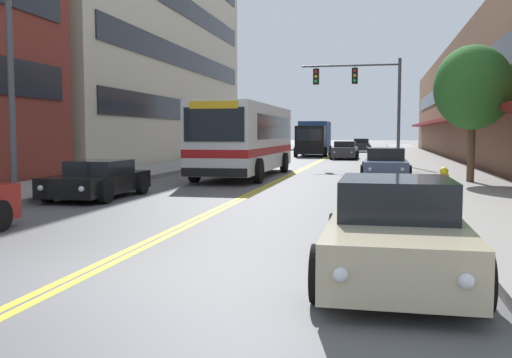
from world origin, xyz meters
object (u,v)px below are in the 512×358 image
Objects in this scene: car_silver_parked_left_far at (260,152)px; box_truck at (314,138)px; fire_hydrant at (444,181)px; car_slate_blue_parked_right_mid at (385,164)px; car_dark_grey_moving_second at (345,151)px; street_lamp_left_near at (16,0)px; city_bus at (246,137)px; traffic_signal_mast at (365,91)px; street_tree_right_mid at (473,88)px; car_charcoal_moving_lead at (361,146)px; car_black_parked_left_mid at (98,180)px; car_beige_parked_right_foreground at (396,232)px.

box_truck is at bearing 71.43° from car_silver_parked_left_far.
fire_hydrant is (7.37, -32.38, -0.98)m from box_truck.
car_dark_grey_moving_second is (-2.83, 18.67, 0.02)m from car_slate_blue_parked_right_mid.
city_bus is at bearing 75.52° from street_lamp_left_near.
street_tree_right_mid is (4.19, -11.39, -0.79)m from traffic_signal_mast.
traffic_signal_mast is 0.67× the size of street_lamp_left_near.
traffic_signal_mast reaches higher than car_charcoal_moving_lead.
car_charcoal_moving_lead is (6.70, 45.54, 0.10)m from car_black_parked_left_mid.
car_charcoal_moving_lead is 44.24m from fire_hydrant.
box_truck is (-2.99, 5.28, 0.91)m from car_dark_grey_moving_second.
box_truck is 33.22m from fire_hydrant.
car_charcoal_moving_lead is 0.65× the size of box_truck.
car_dark_grey_moving_second is at bearing 79.66° from city_bus.
car_beige_parked_right_foreground is at bearing -70.79° from city_bus.
traffic_signal_mast is 7.63× the size of fire_hydrant.
car_charcoal_moving_lead is 0.70× the size of traffic_signal_mast.
car_slate_blue_parked_right_mid is 18.88m from car_dark_grey_moving_second.
city_bus is at bearing 75.71° from car_black_parked_left_mid.
street_lamp_left_near is 15.62m from street_tree_right_mid.
car_dark_grey_moving_second is 23.09m from street_tree_right_mid.
car_beige_parked_right_foreground reaches higher than car_black_parked_left_mid.
street_tree_right_mid is at bearing 73.27° from fire_hydrant.
street_lamp_left_near is (-6.65, -31.29, 4.74)m from car_dark_grey_moving_second.
car_slate_blue_parked_right_mid is at bearing 2.13° from city_bus.
box_truck is 28.88m from street_tree_right_mid.
street_tree_right_mid reaches higher than car_beige_parked_right_foreground.
street_tree_right_mid is at bearing -69.81° from traffic_signal_mast.
car_beige_parked_right_foreground is at bearing -43.14° from car_black_parked_left_mid.
street_lamp_left_near is at bearing -95.72° from box_truck.
car_slate_blue_parked_right_mid is at bearing 131.47° from street_tree_right_mid.
car_silver_parked_left_far is at bearing 99.44° from city_bus.
car_beige_parked_right_foreground reaches higher than car_silver_parked_left_far.
street_tree_right_mid is (3.05, -3.46, 3.04)m from car_slate_blue_parked_right_mid.
car_slate_blue_parked_right_mid is 35.73m from car_charcoal_moving_lead.
city_bus is 1.70× the size of traffic_signal_mast.
car_black_parked_left_mid is 5.21× the size of fire_hydrant.
box_truck is at bearing 119.48° from car_dark_grey_moving_second.
city_bus reaches higher than car_charcoal_moving_lead.
car_silver_parked_left_far is 5.38× the size of fire_hydrant.
fire_hydrant is (4.39, -27.10, -0.06)m from car_dark_grey_moving_second.
car_silver_parked_left_far is at bearing 113.86° from fire_hydrant.
car_slate_blue_parked_right_mid is at bearing -81.87° from traffic_signal_mast.
city_bus is 2.25× the size of car_dark_grey_moving_second.
street_lamp_left_near reaches higher than car_charcoal_moving_lead.
car_dark_grey_moving_second is 11.52m from traffic_signal_mast.
car_beige_parked_right_foreground reaches higher than car_slate_blue_parked_right_mid.
box_truck is at bearing 106.28° from traffic_signal_mast.
box_truck is (0.46, 24.19, -0.27)m from city_bus.
box_truck is 0.73× the size of street_lamp_left_near.
car_dark_grey_moving_second is at bearing 98.95° from traffic_signal_mast.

